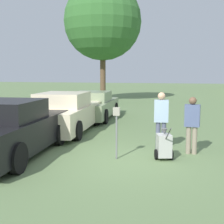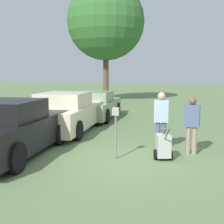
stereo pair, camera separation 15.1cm
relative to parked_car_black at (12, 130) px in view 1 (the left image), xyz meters
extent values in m
plane|color=#607A4C|center=(2.96, 0.28, -0.73)|extent=(120.00, 120.00, 0.00)
cube|color=black|center=(0.00, 0.03, -0.12)|extent=(2.17, 4.82, 0.83)
cube|color=black|center=(0.01, -0.15, 0.57)|extent=(1.72, 2.09, 0.54)
cylinder|color=black|center=(-0.99, 1.41, -0.36)|extent=(0.24, 0.75, 0.74)
cylinder|color=black|center=(0.74, 1.56, -0.36)|extent=(0.24, 0.75, 0.74)
cylinder|color=black|center=(0.99, -1.34, -0.36)|extent=(0.24, 0.75, 0.74)
cube|color=beige|center=(0.00, 3.78, -0.13)|extent=(2.35, 5.06, 0.82)
cube|color=beige|center=(0.01, 3.58, 0.54)|extent=(1.88, 2.20, 0.54)
cylinder|color=black|center=(-1.08, 5.21, -0.39)|extent=(0.24, 0.70, 0.69)
cylinder|color=black|center=(0.82, 5.37, -0.39)|extent=(0.24, 0.70, 0.69)
cylinder|color=black|center=(-0.82, 2.18, -0.39)|extent=(0.24, 0.70, 0.69)
cylinder|color=black|center=(1.07, 2.34, -0.39)|extent=(0.24, 0.70, 0.69)
cube|color=gray|center=(0.00, 7.40, -0.19)|extent=(2.30, 5.09, 0.71)
cube|color=gray|center=(0.01, 7.21, 0.40)|extent=(1.83, 2.21, 0.48)
cylinder|color=black|center=(-1.06, 8.85, -0.40)|extent=(0.24, 0.68, 0.67)
cylinder|color=black|center=(0.79, 9.01, -0.40)|extent=(0.24, 0.68, 0.67)
cylinder|color=black|center=(-0.80, 5.80, -0.40)|extent=(0.24, 0.68, 0.67)
cylinder|color=black|center=(1.05, 5.95, -0.40)|extent=(0.24, 0.68, 0.67)
cylinder|color=slate|center=(2.89, 0.43, -0.14)|extent=(0.05, 0.05, 1.18)
cube|color=gray|center=(2.89, 0.43, 0.56)|extent=(0.18, 0.09, 0.22)
cylinder|color=#515670|center=(4.04, 1.77, -0.31)|extent=(0.14, 0.14, 0.84)
cylinder|color=#515670|center=(3.87, 1.76, -0.31)|extent=(0.14, 0.14, 0.84)
cube|color=#99B2CC|center=(3.95, 1.77, 0.44)|extent=(0.44, 0.26, 0.67)
sphere|color=tan|center=(3.95, 1.77, 0.89)|extent=(0.23, 0.23, 0.23)
cylinder|color=gray|center=(4.94, 1.46, -0.34)|extent=(0.14, 0.14, 0.79)
cylinder|color=gray|center=(4.77, 1.47, -0.34)|extent=(0.14, 0.14, 0.79)
cube|color=#4C597F|center=(4.85, 1.47, 0.38)|extent=(0.44, 0.26, 0.63)
sphere|color=brown|center=(4.85, 1.47, 0.80)|extent=(0.22, 0.22, 0.22)
cube|color=#B2B2AD|center=(4.14, 0.69, -0.35)|extent=(0.47, 0.53, 0.60)
cone|color=#59595B|center=(4.14, 0.69, 0.03)|extent=(0.18, 0.18, 0.16)
cylinder|color=#4C4C4C|center=(4.27, 0.24, 0.05)|extent=(0.20, 0.57, 0.43)
cylinder|color=black|center=(3.93, 0.63, -0.59)|extent=(0.13, 0.28, 0.28)
cylinder|color=black|center=(4.34, 0.75, -0.59)|extent=(0.13, 0.28, 0.28)
cylinder|color=brown|center=(-2.15, 16.81, 1.13)|extent=(0.44, 0.44, 3.73)
sphere|color=#33662D|center=(-2.15, 16.81, 5.60)|extent=(6.14, 6.14, 6.14)
camera|label=1|loc=(4.79, -7.56, 1.59)|focal=50.00mm
camera|label=2|loc=(4.94, -7.52, 1.59)|focal=50.00mm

